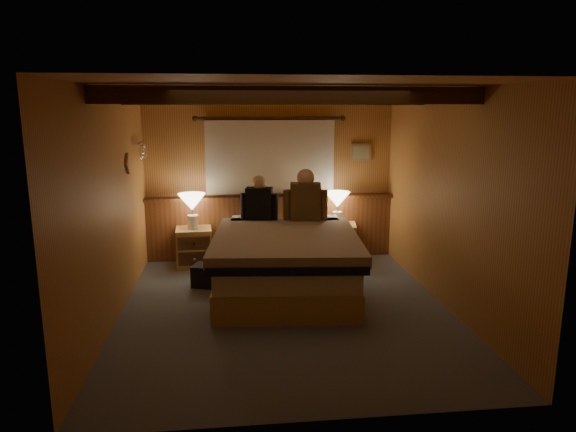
{
  "coord_description": "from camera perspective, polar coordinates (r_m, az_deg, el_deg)",
  "views": [
    {
      "loc": [
        -0.57,
        -5.35,
        2.2
      ],
      "look_at": [
        0.07,
        0.4,
        0.97
      ],
      "focal_mm": 32.0,
      "sensor_mm": 36.0,
      "label": 1
    }
  ],
  "objects": [
    {
      "name": "wall_left",
      "position": [
        5.57,
        -19.04,
        0.97
      ],
      "size": [
        0.0,
        4.2,
        4.2
      ],
      "primitive_type": "plane",
      "rotation": [
        1.57,
        0.0,
        1.57
      ],
      "color": "#C18C45",
      "rests_on": "floor"
    },
    {
      "name": "wainscot",
      "position": [
        7.6,
        -1.94,
        -1.08
      ],
      "size": [
        3.6,
        0.23,
        0.94
      ],
      "color": "brown",
      "rests_on": "wall_back"
    },
    {
      "name": "nightstand_right",
      "position": [
        7.51,
        5.57,
        -2.95
      ],
      "size": [
        0.57,
        0.53,
        0.55
      ],
      "rotation": [
        0.0,
        0.0,
        -0.17
      ],
      "color": "tan",
      "rests_on": "floor"
    },
    {
      "name": "wall_front",
      "position": [
        3.44,
        3.44,
        -4.94
      ],
      "size": [
        3.6,
        0.0,
        3.6
      ],
      "primitive_type": "plane",
      "rotation": [
        -1.57,
        0.0,
        0.0
      ],
      "color": "#C18C45",
      "rests_on": "floor"
    },
    {
      "name": "person_right",
      "position": [
        6.77,
        1.96,
        1.89
      ],
      "size": [
        0.58,
        0.28,
        0.71
      ],
      "rotation": [
        0.0,
        0.0,
        -0.13
      ],
      "color": "brown",
      "rests_on": "bed"
    },
    {
      "name": "nightstand_left",
      "position": [
        7.38,
        -10.37,
        -3.41
      ],
      "size": [
        0.52,
        0.47,
        0.54
      ],
      "rotation": [
        0.0,
        0.0,
        0.06
      ],
      "color": "tan",
      "rests_on": "floor"
    },
    {
      "name": "duffel_bag",
      "position": [
        6.54,
        -8.51,
        -6.53
      ],
      "size": [
        0.51,
        0.4,
        0.32
      ],
      "rotation": [
        0.0,
        0.0,
        -0.31
      ],
      "color": "black",
      "rests_on": "floor"
    },
    {
      "name": "curtain_window",
      "position": [
        7.43,
        -1.99,
        6.72
      ],
      "size": [
        2.18,
        0.09,
        1.11
      ],
      "color": "#472911",
      "rests_on": "wall_back"
    },
    {
      "name": "person_left",
      "position": [
        6.84,
        -3.22,
        1.63
      ],
      "size": [
        0.5,
        0.26,
        0.62
      ],
      "rotation": [
        0.0,
        0.0,
        -0.2
      ],
      "color": "black",
      "rests_on": "bed"
    },
    {
      "name": "bed",
      "position": [
        6.22,
        -0.25,
        -5.03
      ],
      "size": [
        1.84,
        2.3,
        0.74
      ],
      "rotation": [
        0.0,
        0.0,
        -0.09
      ],
      "color": "tan",
      "rests_on": "floor"
    },
    {
      "name": "framed_print",
      "position": [
        7.7,
        8.13,
        7.0
      ],
      "size": [
        0.3,
        0.04,
        0.25
      ],
      "color": "tan",
      "rests_on": "wall_back"
    },
    {
      "name": "lamp_right",
      "position": [
        7.4,
        5.51,
        1.62
      ],
      "size": [
        0.36,
        0.36,
        0.47
      ],
      "color": "white",
      "rests_on": "nightstand_right"
    },
    {
      "name": "wall_back",
      "position": [
        7.53,
        -2.02,
        4.33
      ],
      "size": [
        3.6,
        0.0,
        3.6
      ],
      "primitive_type": "plane",
      "rotation": [
        1.57,
        0.0,
        0.0
      ],
      "color": "#C18C45",
      "rests_on": "floor"
    },
    {
      "name": "lamp_left",
      "position": [
        7.23,
        -10.63,
        1.3
      ],
      "size": [
        0.38,
        0.38,
        0.49
      ],
      "color": "white",
      "rests_on": "nightstand_left"
    },
    {
      "name": "floor",
      "position": [
        5.81,
        -0.29,
        -10.29
      ],
      "size": [
        4.2,
        4.2,
        0.0
      ],
      "primitive_type": "plane",
      "color": "#575D67",
      "rests_on": "ground"
    },
    {
      "name": "ceiling",
      "position": [
        5.38,
        -0.32,
        14.09
      ],
      "size": [
        4.2,
        4.2,
        0.0
      ],
      "primitive_type": "plane",
      "rotation": [
        3.14,
        0.0,
        0.0
      ],
      "color": "#BC7E46",
      "rests_on": "wall_back"
    },
    {
      "name": "coat_rail",
      "position": [
        7.04,
        -15.92,
        7.17
      ],
      "size": [
        0.05,
        0.55,
        0.24
      ],
      "color": "silver",
      "rests_on": "wall_left"
    },
    {
      "name": "wall_right",
      "position": [
        5.93,
        17.26,
        1.72
      ],
      "size": [
        0.0,
        4.2,
        4.2
      ],
      "primitive_type": "plane",
      "rotation": [
        1.57,
        0.0,
        -1.57
      ],
      "color": "#C18C45",
      "rests_on": "floor"
    },
    {
      "name": "ceiling_beams",
      "position": [
        5.53,
        -0.49,
        13.1
      ],
      "size": [
        3.6,
        1.65,
        0.16
      ],
      "color": "#472911",
      "rests_on": "ceiling"
    }
  ]
}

